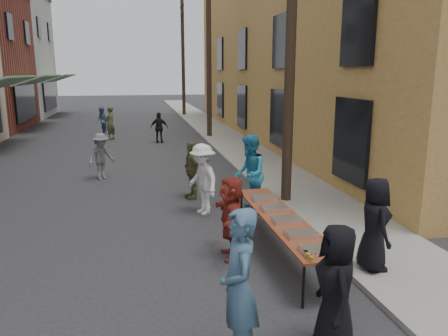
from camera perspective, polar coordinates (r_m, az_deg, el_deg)
name	(u,v)px	position (r m, az deg, el deg)	size (l,w,h in m)	color
ground	(112,265)	(8.19, -14.45, -12.22)	(120.00, 120.00, 0.00)	#28282B
sidewalk	(223,136)	(23.13, -0.19, 4.19)	(2.20, 60.00, 0.10)	gray
building_ochre	(344,39)	(23.97, 15.35, 15.91)	(10.00, 28.00, 10.00)	olive
utility_pole_near	(291,24)	(11.17, 8.79, 18.14)	(0.26, 0.26, 9.00)	#2D2116
utility_pole_mid	(209,49)	(22.79, -1.99, 15.27)	(0.26, 0.26, 9.00)	#2D2116
utility_pole_far	(183,57)	(34.67, -5.37, 14.24)	(0.26, 0.26, 9.00)	#2D2116
serving_table	(281,219)	(8.17, 7.46, -6.59)	(0.70, 4.00, 0.75)	brown
catering_tray_sausage	(317,250)	(6.71, 12.09, -10.39)	(0.50, 0.33, 0.08)	maroon
catering_tray_foil_b	(301,234)	(7.26, 10.04, -8.49)	(0.50, 0.33, 0.08)	#B2B2B7
catering_tray_buns	(287,220)	(7.88, 8.18, -6.74)	(0.50, 0.33, 0.08)	tan
catering_tray_foil_d	(274,208)	(8.51, 6.60, -5.25)	(0.50, 0.33, 0.08)	#B2B2B7
catering_tray_buns_end	(264,198)	(9.14, 5.25, -3.95)	(0.50, 0.33, 0.08)	tan
condiment_jar_a	(311,259)	(6.37, 11.32, -11.60)	(0.07, 0.07, 0.08)	#A57F26
condiment_jar_b	(308,256)	(6.46, 10.97, -11.26)	(0.07, 0.07, 0.08)	#A57F26
condiment_jar_c	(306,254)	(6.54, 10.64, -10.92)	(0.07, 0.07, 0.08)	#A57F26
cup_stack	(337,254)	(6.57, 14.60, -10.82)	(0.08, 0.08, 0.12)	tan
guest_front_a	(336,289)	(5.61, 14.41, -15.01)	(0.79, 0.51, 1.62)	black
guest_front_b	(239,288)	(5.16, 1.95, -15.43)	(0.69, 0.45, 1.90)	#41627E
guest_front_c	(250,174)	(10.49, 3.35, -0.82)	(0.93, 0.73, 1.92)	teal
guest_front_d	(203,179)	(10.44, -2.81, -1.46)	(1.11, 0.64, 1.71)	white
guest_front_e	(192,170)	(11.76, -4.24, -0.25)	(0.92, 0.38, 1.57)	brown
guest_queue_back	(231,217)	(8.00, 0.94, -6.45)	(1.43, 0.46, 1.54)	maroon
server	(374,224)	(7.73, 19.06, -6.92)	(0.77, 0.50, 1.58)	black
passerby_left	(101,156)	(14.39, -15.75, 1.48)	(0.96, 0.55, 1.49)	slate
passerby_mid	(159,128)	(21.34, -8.44, 5.22)	(0.86, 0.36, 1.48)	black
passerby_right	(110,123)	(22.84, -14.66, 5.71)	(0.62, 0.41, 1.70)	#465430
passerby_far	(102,121)	(24.97, -15.66, 5.98)	(0.74, 0.57, 1.52)	#4F6D99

